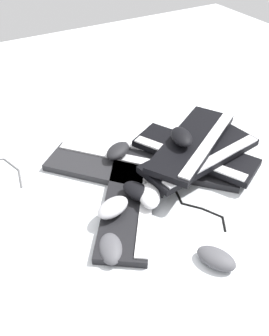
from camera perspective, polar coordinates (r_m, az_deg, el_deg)
ground_plane at (r=1.26m, az=2.43°, el=-2.99°), size 3.20×3.20×0.00m
keyboard_0 at (r=1.34m, az=6.62°, el=0.45°), size 0.41×0.42×0.03m
keyboard_1 at (r=1.32m, az=-3.98°, el=0.11°), size 0.40×0.43×0.03m
keyboard_2 at (r=1.17m, az=-0.81°, el=-5.80°), size 0.38×0.45×0.03m
keyboard_3 at (r=1.35m, az=9.11°, el=2.29°), size 0.34×0.46×0.03m
keyboard_4 at (r=1.29m, az=10.11°, el=1.90°), size 0.46×0.21×0.03m
keyboard_5 at (r=1.30m, az=8.92°, el=3.90°), size 0.45×0.36×0.03m
mouse_0 at (r=1.16m, az=2.27°, el=-4.25°), size 0.11×0.13×0.04m
mouse_1 at (r=1.17m, az=0.47°, el=-3.58°), size 0.10×0.13×0.04m
mouse_2 at (r=1.06m, az=12.35°, el=-13.31°), size 0.11×0.13×0.04m
mouse_3 at (r=1.34m, az=-2.53°, el=2.65°), size 0.13×0.11×0.04m
mouse_4 at (r=1.26m, az=7.18°, el=4.75°), size 0.10×0.12×0.04m
mouse_5 at (r=1.05m, az=-3.66°, el=-12.16°), size 0.10×0.13×0.04m
mouse_6 at (r=1.12m, az=-3.30°, el=-6.01°), size 0.13×0.10×0.04m
cable_1 at (r=1.27m, az=9.16°, el=-2.61°), size 0.27×0.33×0.01m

